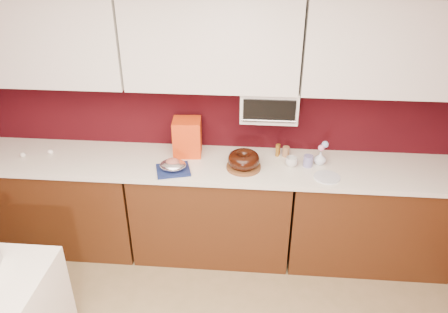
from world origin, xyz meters
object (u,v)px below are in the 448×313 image
toaster_oven (269,103)px  coffee_mug (291,161)px  blue_jar (308,161)px  bundt_cake (244,160)px  pandoro_box (187,137)px  flower_vase (320,157)px  foil_ham_nest (173,165)px

toaster_oven → coffee_mug: size_ratio=4.78×
blue_jar → toaster_oven: bearing=156.0°
bundt_cake → blue_jar: 0.52m
bundt_cake → pandoro_box: 0.53m
pandoro_box → blue_jar: 1.02m
flower_vase → pandoro_box: bearing=175.6°
coffee_mug → flower_vase: (0.23, 0.05, 0.01)m
bundt_cake → coffee_mug: bundt_cake is taller
toaster_oven → flower_vase: bearing=-13.8°
bundt_cake → blue_jar: (0.52, 0.08, -0.03)m
coffee_mug → blue_jar: (0.13, 0.01, -0.00)m
foil_ham_nest → pandoro_box: bearing=76.6°
toaster_oven → blue_jar: bearing=-24.0°
bundt_cake → blue_jar: bearing=9.0°
blue_jar → flower_vase: 0.11m
toaster_oven → blue_jar: (0.33, -0.15, -0.43)m
flower_vase → toaster_oven: bearing=166.2°
foil_ham_nest → flower_vase: (1.17, 0.22, 0.01)m
toaster_oven → bundt_cake: toaster_oven is taller
toaster_oven → foil_ham_nest: 0.91m
foil_ham_nest → flower_vase: 1.19m
foil_ham_nest → blue_jar: size_ratio=2.24×
foil_ham_nest → coffee_mug: (0.94, 0.16, -0.01)m
pandoro_box → blue_jar: bearing=-11.7°
foil_ham_nest → bundt_cake: bearing=9.4°
bundt_cake → coffee_mug: (0.38, 0.07, -0.03)m
foil_ham_nest → coffee_mug: bearing=9.8°
coffee_mug → toaster_oven: bearing=141.3°
pandoro_box → foil_ham_nest: bearing=-107.9°
toaster_oven → pandoro_box: size_ratio=1.44×
pandoro_box → coffee_mug: pandoro_box is taller
pandoro_box → bundt_cake: bearing=-27.7°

